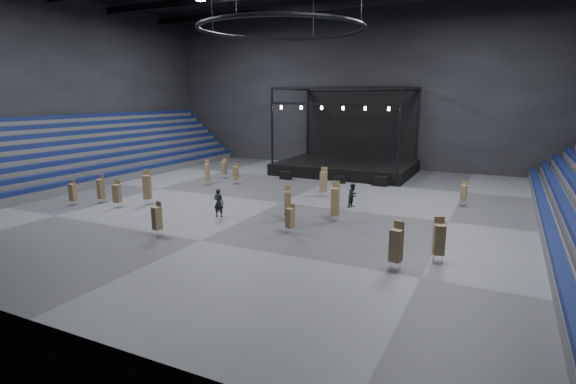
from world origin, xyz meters
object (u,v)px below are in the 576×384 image
at_px(chair_stack_3, 464,193).
at_px(flight_case_left, 286,175).
at_px(chair_stack_9, 439,239).
at_px(man_center, 219,203).
at_px(chair_stack_6, 290,217).
at_px(chair_stack_4, 207,172).
at_px(chair_stack_14, 73,192).
at_px(chair_stack_0, 396,245).
at_px(flight_case_mid, 340,180).
at_px(flight_case_right, 380,181).
at_px(chair_stack_7, 288,203).
at_px(chair_stack_1, 324,181).
at_px(stage, 348,159).
at_px(chair_stack_8, 224,168).
at_px(chair_stack_12, 101,188).
at_px(crew_member, 353,195).
at_px(chair_stack_10, 335,201).
at_px(chair_stack_13, 147,187).
at_px(chair_stack_2, 236,173).
at_px(chair_stack_5, 117,193).
at_px(chair_stack_11, 157,218).

bearing_deg(chair_stack_3, flight_case_left, 169.80).
relative_size(chair_stack_9, man_center, 1.18).
xyz_separation_m(chair_stack_6, man_center, (-6.10, 1.26, 0.00)).
relative_size(chair_stack_4, chair_stack_14, 1.18).
height_order(chair_stack_0, chair_stack_4, chair_stack_0).
distance_m(flight_case_mid, flight_case_right, 3.87).
height_order(flight_case_mid, chair_stack_7, chair_stack_7).
bearing_deg(chair_stack_1, chair_stack_3, 0.30).
height_order(stage, chair_stack_8, stage).
relative_size(chair_stack_0, chair_stack_12, 1.06).
distance_m(stage, crew_member, 16.05).
bearing_deg(flight_case_right, chair_stack_8, -169.39).
bearing_deg(chair_stack_10, chair_stack_13, 177.77).
relative_size(chair_stack_0, chair_stack_2, 1.25).
height_order(chair_stack_4, chair_stack_7, chair_stack_7).
relative_size(chair_stack_5, chair_stack_8, 1.05).
xyz_separation_m(chair_stack_4, crew_member, (15.18, -2.48, -0.29)).
distance_m(chair_stack_8, chair_stack_10, 18.97).
xyz_separation_m(chair_stack_11, chair_stack_13, (-6.21, 5.82, 0.29)).
xyz_separation_m(chair_stack_1, chair_stack_9, (10.78, -11.61, -0.06)).
bearing_deg(chair_stack_5, chair_stack_3, 12.01).
height_order(stage, flight_case_right, stage).
height_order(chair_stack_3, chair_stack_13, chair_stack_13).
relative_size(chair_stack_4, chair_stack_11, 1.12).
bearing_deg(chair_stack_6, chair_stack_12, -164.69).
bearing_deg(chair_stack_1, chair_stack_7, -94.81).
height_order(stage, flight_case_mid, stage).
bearing_deg(chair_stack_4, chair_stack_2, 14.53).
distance_m(flight_case_left, chair_stack_9, 24.48).
distance_m(chair_stack_0, chair_stack_9, 2.57).
bearing_deg(chair_stack_13, chair_stack_6, -33.10).
bearing_deg(chair_stack_11, chair_stack_9, 24.28).
distance_m(chair_stack_12, man_center, 10.67).
xyz_separation_m(chair_stack_7, chair_stack_14, (-16.62, -3.46, -0.16)).
distance_m(chair_stack_2, chair_stack_10, 15.63).
bearing_deg(chair_stack_5, chair_stack_13, 37.84).
distance_m(chair_stack_3, man_center, 18.44).
bearing_deg(flight_case_right, chair_stack_7, -100.27).
relative_size(chair_stack_4, chair_stack_5, 1.13).
distance_m(flight_case_mid, chair_stack_9, 21.19).
bearing_deg(flight_case_left, chair_stack_7, -63.19).
xyz_separation_m(flight_case_mid, chair_stack_10, (4.23, -12.88, 1.04)).
bearing_deg(flight_case_left, chair_stack_9, -45.43).
height_order(chair_stack_11, chair_stack_13, chair_stack_13).
bearing_deg(chair_stack_0, chair_stack_5, -176.54).
bearing_deg(chair_stack_0, flight_case_right, 118.57).
bearing_deg(man_center, chair_stack_6, 159.57).
height_order(chair_stack_8, chair_stack_10, chair_stack_10).
relative_size(chair_stack_8, crew_member, 1.09).
xyz_separation_m(flight_case_mid, chair_stack_6, (2.69, -16.59, 0.63)).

